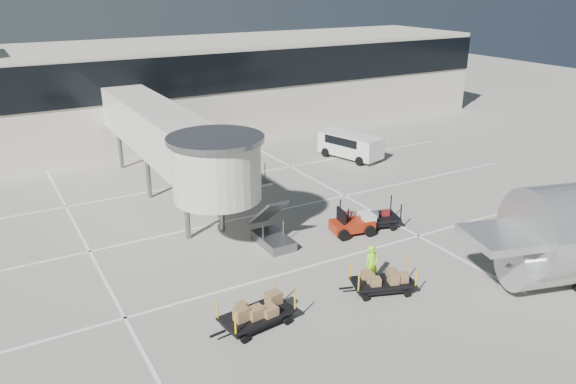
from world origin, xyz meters
The scene contains 10 objects.
ground centered at (0.00, 0.00, 0.00)m, with size 140.00×140.00×0.00m, color #B5AFA2.
lane_markings centered at (-0.67, 9.33, 0.01)m, with size 40.00×30.00×0.02m.
terminal centered at (-0.35, 29.94, 4.11)m, with size 64.00×12.11×15.20m.
jet_bridge centered at (-3.97, 12.26, 4.28)m, with size 5.70×20.40×6.03m.
baggage_tug centered at (3.06, 4.04, 0.57)m, with size 2.55×1.87×1.56m.
suitcase_cart centered at (4.39, 4.27, 0.55)m, with size 4.01×2.47×1.54m.
box_cart_near centered at (0.58, -1.70, 0.51)m, with size 3.39×2.19×1.31m.
box_cart_far centered at (-5.44, -1.24, 0.54)m, with size 3.71×1.85×1.42m.
ground_worker centered at (0.60, -0.75, 0.95)m, with size 0.69×0.45×1.91m, color #9EFF1A.
minivan centered at (11.08, 15.67, 1.14)m, with size 3.38×5.36×1.89m.
Camera 1 is at (-14.00, -18.57, 13.10)m, focal length 35.00 mm.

